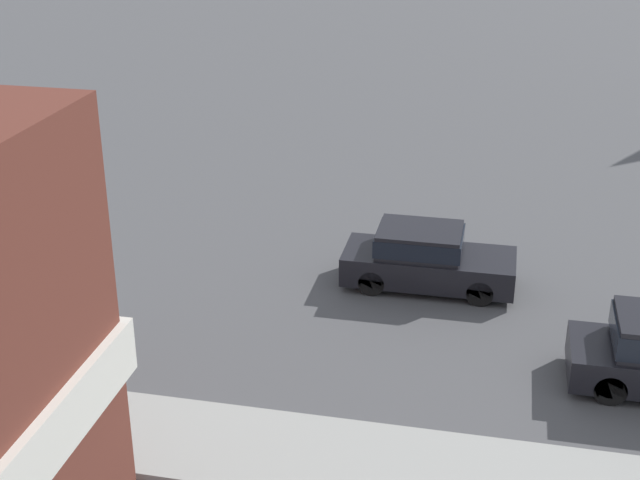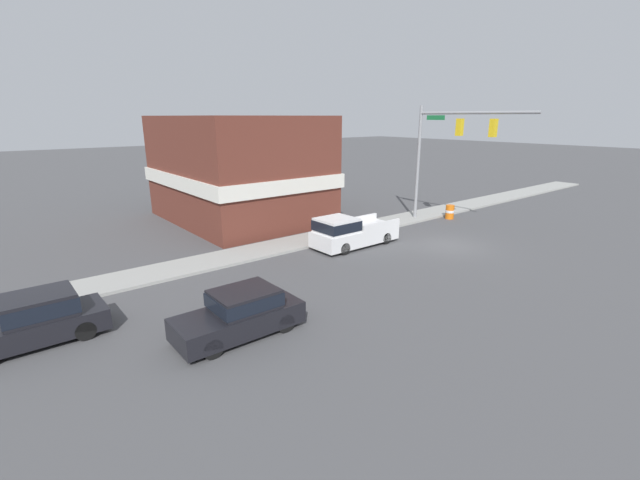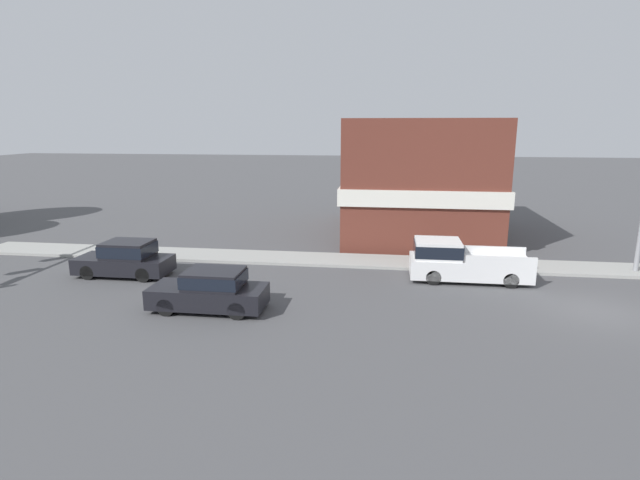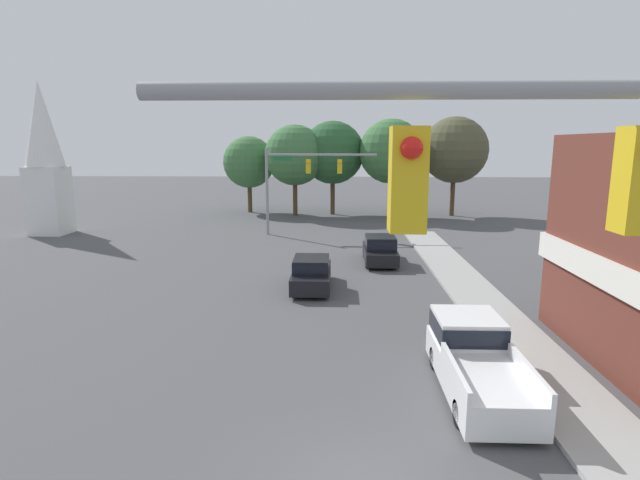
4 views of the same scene
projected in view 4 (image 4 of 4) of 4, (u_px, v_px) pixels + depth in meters
The scene contains 10 objects.
far_signal_assembly at pixel (302, 172), 37.57m from camera, with size 8.39×0.49×6.58m.
car_lead at pixel (312, 272), 23.88m from camera, with size 1.79×4.31×1.57m.
car_oncoming at pixel (380, 249), 29.06m from camera, with size 1.83×4.28×1.64m.
pickup_truck_parked at pixel (474, 357), 14.17m from camera, with size 1.98×5.22×1.81m.
church_steeple at pixel (45, 155), 37.71m from camera, with size 2.81×2.81×11.53m.
backdrop_tree_left_far at pixel (249, 162), 50.38m from camera, with size 5.19×5.19×7.69m.
backdrop_tree_left_mid at pixel (295, 155), 47.82m from camera, with size 5.79×5.79×8.74m.
backdrop_tree_center at pixel (333, 153), 48.64m from camera, with size 6.11×6.11×9.12m.
backdrop_tree_right_mid at pixel (391, 151), 47.08m from camera, with size 6.07×6.07×9.25m.
backdrop_tree_right_far at pixel (455, 150), 47.58m from camera, with size 6.31×6.31×9.48m.
Camera 4 is at (-0.58, -8.78, 6.82)m, focal length 28.00 mm.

